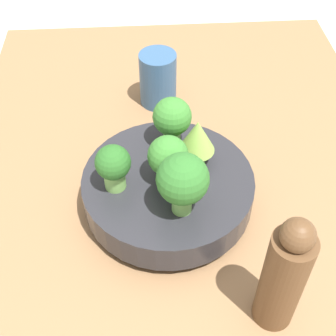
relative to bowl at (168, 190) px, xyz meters
name	(u,v)px	position (x,y,z in m)	size (l,w,h in m)	color
ground_plane	(184,206)	(-0.03, 0.03, -0.08)	(6.00, 6.00, 0.00)	silver
table	(185,197)	(-0.03, 0.03, -0.06)	(0.98, 0.70, 0.04)	olive
bowl	(168,190)	(0.00, 0.00, 0.00)	(0.24, 0.24, 0.06)	#28282D
broccoli_floret_center	(168,157)	(0.00, 0.00, 0.06)	(0.06, 0.06, 0.07)	#609347
broccoli_floret_left	(172,118)	(-0.07, 0.01, 0.07)	(0.06, 0.06, 0.08)	#7AB256
broccoli_floret_front	(113,165)	(0.01, -0.07, 0.06)	(0.05, 0.05, 0.07)	#7AB256
broccoli_floret_right	(183,181)	(0.06, 0.01, 0.08)	(0.07, 0.07, 0.09)	#6BA34C
romanesco_piece_far	(197,138)	(-0.03, 0.04, 0.07)	(0.05, 0.05, 0.07)	#609347
cup	(158,79)	(-0.25, 0.00, 0.01)	(0.07, 0.07, 0.10)	#33567F
pepper_mill	(284,276)	(0.18, 0.11, 0.05)	(0.05, 0.05, 0.18)	brown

